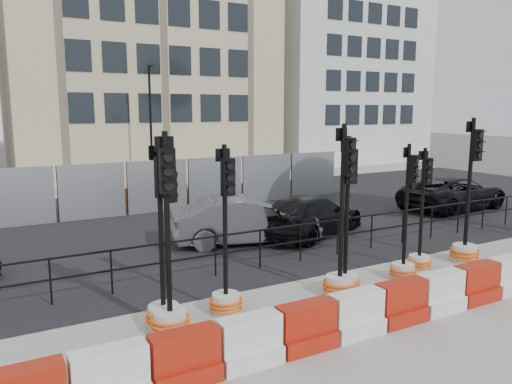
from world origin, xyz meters
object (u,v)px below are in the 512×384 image
traffic_signal_a (170,294)px  traffic_signal_h (466,233)px  traffic_signal_d (342,256)px  car_c (310,215)px

traffic_signal_a → traffic_signal_h: size_ratio=0.96×
traffic_signal_d → car_c: (2.43, 4.52, -0.23)m
traffic_signal_d → car_c: traffic_signal_d is taller
traffic_signal_h → car_c: bearing=112.0°
traffic_signal_a → traffic_signal_h: traffic_signal_h is taller
traffic_signal_d → traffic_signal_h: (4.31, 0.31, -0.10)m
traffic_signal_a → car_c: size_ratio=0.75×
traffic_signal_h → traffic_signal_a: bearing=180.0°
traffic_signal_d → car_c: size_ratio=0.77×
traffic_signal_h → car_c: (-1.88, 4.21, -0.13)m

